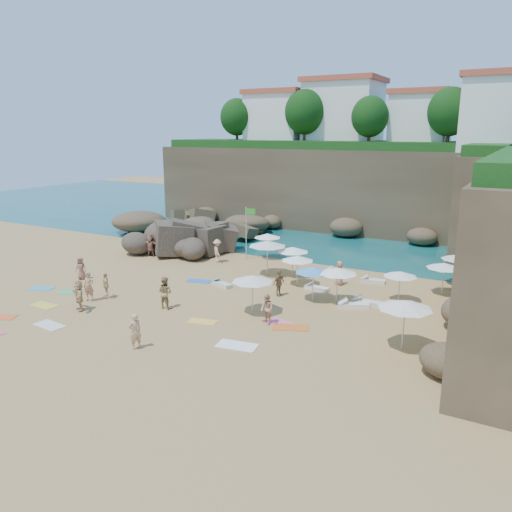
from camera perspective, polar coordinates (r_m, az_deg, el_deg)
The scene contains 47 objects.
ground at distance 31.02m, azimuth -5.94°, elevation -4.33°, with size 120.00×120.00×0.00m, color tan.
seawater at distance 57.49m, azimuth 11.39°, elevation 4.08°, with size 120.00×120.00×0.00m, color #0C4751.
cliff_back at distance 51.61m, azimuth 12.02°, elevation 7.41°, with size 44.00×8.00×8.00m, color brown.
rock_promontory at distance 49.82m, azimuth -5.86°, elevation 2.75°, with size 12.00×7.00×2.00m, color brown, non-canonical shape.
clifftop_buildings at distance 51.79m, azimuth 13.76°, elevation 15.37°, with size 28.48×9.48×7.00m.
clifftop_trees at distance 45.26m, azimuth 13.84°, elevation 15.62°, with size 35.60×23.82×4.40m.
marina_masts at distance 63.94m, azimuth -2.82°, elevation 8.05°, with size 3.10×0.10×6.00m.
rock_outcrop at distance 41.15m, azimuth -8.39°, elevation 0.23°, with size 7.31×5.48×2.92m, color brown, non-canonical shape.
flag_pole at distance 38.57m, azimuth -0.97°, elevation 3.44°, with size 0.79×0.26×4.12m.
parasol_0 at distance 38.93m, azimuth 1.31°, elevation 2.34°, with size 2.11×2.11×1.99m.
parasol_1 at distance 34.26m, azimuth 1.31°, elevation 1.44°, with size 2.60×2.60×2.46m.
parasol_2 at distance 34.12m, azimuth 4.20°, elevation 0.76°, with size 2.20×2.20×2.08m.
parasol_3 at distance 34.69m, azimuth 22.13°, elevation -0.11°, with size 2.16×2.16×2.05m.
parasol_4 at distance 32.31m, azimuth 20.71°, elevation -1.04°, with size 2.12×2.12×2.01m.
parasol_5 at distance 32.17m, azimuth 4.76°, elevation -0.27°, with size 2.09×2.09×1.97m.
parasol_7 at distance 29.07m, azimuth 9.31°, elevation -1.67°, with size 2.26×2.26×2.14m.
parasol_8 at distance 30.16m, azimuth 16.16°, elevation -1.98°, with size 1.97×1.97×1.86m.
parasol_9 at distance 27.08m, azimuth -0.42°, elevation -2.60°, with size 2.29×2.29×2.17m.
parasol_10 at distance 29.35m, azimuth 6.57°, elevation -1.58°, with size 2.18×2.18×2.06m.
parasol_11 at distance 23.61m, azimuth 16.68°, elevation -5.34°, with size 2.49×2.49×2.36m.
lounger_0 at distance 35.15m, azimuth 9.29°, elevation -1.97°, with size 1.88×0.63×0.29m, color white.
lounger_1 at distance 31.77m, azimuth 6.97°, elevation -3.69°, with size 1.55×0.52×0.24m, color white.
lounger_2 at distance 29.61m, azimuth 12.60°, elevation -5.26°, with size 1.71×0.57×0.27m, color silver.
lounger_3 at distance 32.41m, azimuth -3.90°, elevation -3.25°, with size 1.57×0.52×0.24m, color silver.
lounger_4 at distance 33.95m, azimuth 13.23°, elevation -2.79°, with size 1.56×0.52×0.24m, color silver.
lounger_5 at distance 29.05m, azimuth 11.09°, elevation -5.56°, with size 1.73×0.58×0.27m, color white.
towel_0 at distance 34.72m, azimuth -23.30°, elevation -3.41°, with size 1.53×0.77×0.03m, color #28A1D6.
towel_2 at distance 30.44m, azimuth -27.12°, elevation -6.22°, with size 1.59×0.80×0.03m, color #EF5A25.
towel_3 at distance 33.22m, azimuth -20.43°, elevation -3.90°, with size 1.46×0.73×0.03m, color #34B769.
towel_4 at distance 31.36m, azimuth -23.06°, elevation -5.21°, with size 1.63×0.82×0.03m, color yellow.
towel_5 at distance 28.15m, azimuth -22.53°, elevation -7.32°, with size 1.71×0.86×0.03m, color silver.
towel_8 at distance 33.62m, azimuth -6.53°, elevation -2.85°, with size 1.64×0.82×0.03m, color blue.
towel_9 at distance 26.21m, azimuth 3.13°, elevation -7.79°, with size 1.81×0.90×0.03m, color pink.
towel_10 at distance 25.85m, azimuth 3.95°, elevation -8.12°, with size 1.85×0.92×0.03m, color orange.
towel_12 at distance 26.66m, azimuth -6.14°, elevation -7.47°, with size 1.52×0.76×0.03m, color #FFB943.
towel_13 at distance 23.74m, azimuth -2.19°, elevation -10.19°, with size 1.91×0.95×0.03m, color white.
person_stand_1 at distance 28.69m, azimuth -10.37°, elevation -4.11°, with size 0.89×0.70×1.84m, color #A38451.
person_stand_2 at distance 38.05m, azimuth -4.44°, elevation 0.58°, with size 1.15×0.47×1.78m, color #E4AB81.
person_stand_3 at distance 30.32m, azimuth 2.62°, elevation -3.09°, with size 0.96×0.40×1.63m, color olive.
person_stand_4 at distance 32.89m, azimuth 9.50°, elevation -1.92°, with size 0.78×0.43×1.60m, color tan.
person_stand_5 at distance 40.59m, azimuth -12.01°, elevation 1.21°, with size 1.70×0.49×1.84m, color #A66B53.
person_stand_6 at distance 23.81m, azimuth -13.66°, elevation -8.34°, with size 0.62×0.41×1.71m, color tan.
person_lie_1 at distance 31.41m, azimuth -16.72°, elevation -4.28°, with size 0.91×1.55×0.38m, color #E2BE80.
person_lie_2 at distance 35.80m, azimuth -19.30°, elevation -2.21°, with size 0.73×1.49×0.40m, color #8D5746.
person_lie_3 at distance 29.74m, azimuth -19.49°, elevation -5.46°, with size 1.59×1.71×0.46m, color tan.
person_lie_4 at distance 31.16m, azimuth -18.46°, elevation -4.53°, with size 0.63×1.74×0.42m, color tan.
person_lie_5 at distance 26.14m, azimuth 1.24°, elevation -7.17°, with size 0.77×1.58×0.60m, color tan.
Camera 1 is at (16.97, -24.05, 9.81)m, focal length 35.00 mm.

